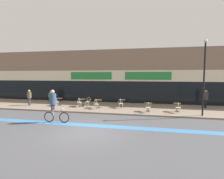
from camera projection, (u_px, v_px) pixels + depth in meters
ground_plane at (88, 132)px, 9.92m from camera, size 120.00×120.00×0.00m
sidewalk_slab at (113, 107)px, 16.98m from camera, size 40.00×5.50×0.12m
storefront_facade at (121, 77)px, 21.32m from camera, size 40.00×4.06×6.06m
bike_lane_stripe at (95, 126)px, 11.15m from camera, size 36.00×0.70×0.01m
bistro_table_0 at (59, 100)px, 17.73m from camera, size 0.61×0.61×0.74m
bistro_table_1 at (82, 101)px, 17.34m from camera, size 0.76×0.76×0.70m
bistro_table_2 at (98, 102)px, 16.44m from camera, size 0.73×0.73×0.77m
bistro_table_3 at (122, 102)px, 16.84m from camera, size 0.67×0.67×0.72m
bistro_table_4 at (148, 105)px, 14.88m from camera, size 0.65×0.65×0.72m
bistro_table_5 at (177, 106)px, 14.77m from camera, size 0.64×0.64×0.72m
cafe_chair_0_near at (56, 101)px, 17.12m from camera, size 0.43×0.59×0.90m
cafe_chair_1_near at (79, 102)px, 16.73m from camera, size 0.43×0.59×0.90m
cafe_chair_1_side at (88, 101)px, 17.21m from camera, size 0.58×0.40×0.90m
cafe_chair_2_near at (96, 103)px, 15.83m from camera, size 0.44×0.59×0.90m
cafe_chair_3_near at (121, 103)px, 16.23m from camera, size 0.41×0.58×0.90m
cafe_chair_4_near at (148, 107)px, 14.27m from camera, size 0.42×0.58×0.90m
cafe_chair_5_near at (178, 107)px, 14.16m from camera, size 0.41×0.58×0.90m
planter_pot at (52, 96)px, 20.02m from camera, size 0.82×0.82×1.26m
lamp_post at (204, 73)px, 13.06m from camera, size 0.26×0.26×5.73m
cyclist_0 at (54, 103)px, 11.83m from camera, size 1.81×0.53×2.23m
pedestrian_near_end at (206, 97)px, 16.36m from camera, size 0.44×0.44×1.69m
pedestrian_far_end at (29, 96)px, 17.83m from camera, size 0.49×0.49×1.58m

